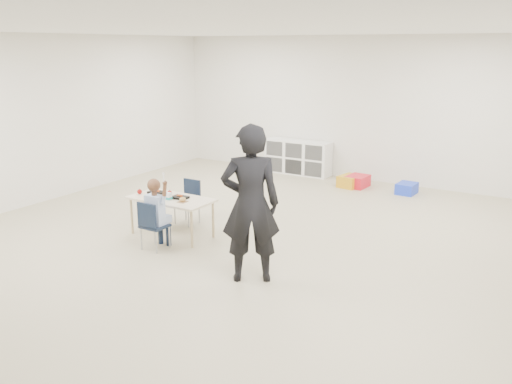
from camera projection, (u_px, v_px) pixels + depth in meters
The scene contains 16 objects.
room at pixel (231, 143), 6.87m from camera, with size 9.00×9.02×2.80m.
table at pixel (172, 216), 7.61m from camera, with size 1.20×0.61×0.55m.
chair_near at pixel (155, 225), 7.09m from camera, with size 0.32×0.30×0.66m, color #101C32, non-canonical shape.
chair_far at pixel (187, 203), 8.10m from camera, with size 0.32×0.30×0.66m, color #101C32, non-canonical shape.
child at pixel (154, 211), 7.04m from camera, with size 0.44×0.44×1.04m, color #B3C7F2, non-canonical shape.
lunch_tray_near at pixel (180, 197), 7.51m from camera, with size 0.22×0.16×0.03m, color black.
lunch_tray_far at pixel (156, 192), 7.77m from camera, with size 0.22×0.16×0.03m, color black.
milk_carton at pixel (169, 196), 7.43m from camera, with size 0.07×0.07×0.10m, color white.
bread_roll at pixel (183, 200), 7.34m from camera, with size 0.09×0.09×0.07m, color tan.
apple_near at pixel (169, 193), 7.65m from camera, with size 0.07×0.07×0.07m, color maroon.
apple_far at pixel (140, 192), 7.72m from camera, with size 0.07×0.07×0.07m, color maroon.
cubby_shelf at pixel (298, 157), 11.28m from camera, with size 1.40×0.40×0.70m, color white.
adult at pixel (250, 204), 6.00m from camera, with size 0.66×0.43×1.80m, color black.
bin_red at pixel (357, 181), 10.27m from camera, with size 0.35×0.45×0.22m, color red.
bin_yellow at pixel (350, 181), 10.28m from camera, with size 0.35×0.45×0.22m, color orange.
bin_blue at pixel (407, 188), 9.80m from camera, with size 0.31×0.40×0.20m, color blue.
Camera 1 is at (3.78, -5.65, 2.60)m, focal length 38.00 mm.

